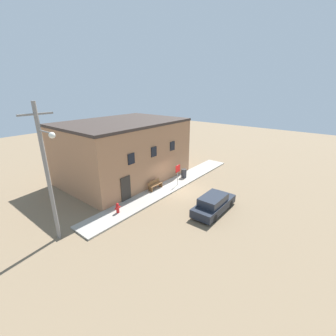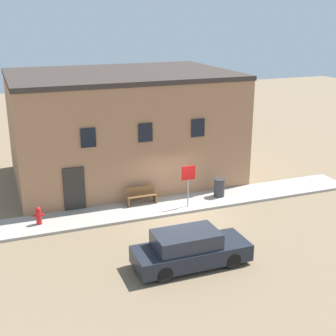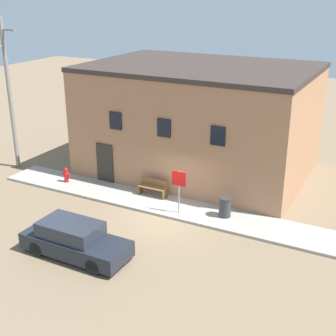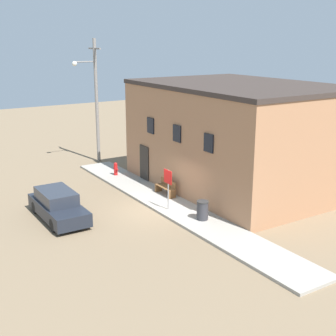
% 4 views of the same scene
% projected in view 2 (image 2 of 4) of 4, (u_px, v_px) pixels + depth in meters
% --- Properties ---
extents(ground_plane, '(80.00, 80.00, 0.00)m').
position_uv_depth(ground_plane, '(183.00, 214.00, 21.88)').
color(ground_plane, '#7A664C').
extents(sidewalk, '(19.30, 2.14, 0.13)m').
position_uv_depth(sidewalk, '(174.00, 205.00, 22.81)').
color(sidewalk, '#9E998E').
rests_on(sidewalk, ground).
extents(brick_building, '(11.89, 8.40, 5.96)m').
position_uv_depth(brick_building, '(122.00, 126.00, 26.15)').
color(brick_building, '#A87551').
rests_on(brick_building, ground).
extents(fire_hydrant, '(0.49, 0.23, 0.80)m').
position_uv_depth(fire_hydrant, '(39.00, 216.00, 20.47)').
color(fire_hydrant, red).
rests_on(fire_hydrant, sidewalk).
extents(stop_sign, '(0.69, 0.06, 2.04)m').
position_uv_depth(stop_sign, '(188.00, 178.00, 22.05)').
color(stop_sign, gray).
rests_on(stop_sign, sidewalk).
extents(bench, '(1.47, 0.44, 0.83)m').
position_uv_depth(bench, '(141.00, 196.00, 22.70)').
color(bench, brown).
rests_on(bench, sidewalk).
extents(trash_bin, '(0.57, 0.57, 0.91)m').
position_uv_depth(trash_bin, '(219.00, 188.00, 23.62)').
color(trash_bin, '#333338').
rests_on(trash_bin, sidewalk).
extents(parked_car, '(4.34, 1.65, 1.38)m').
position_uv_depth(parked_car, '(190.00, 249.00, 17.26)').
color(parked_car, black).
rests_on(parked_car, ground).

